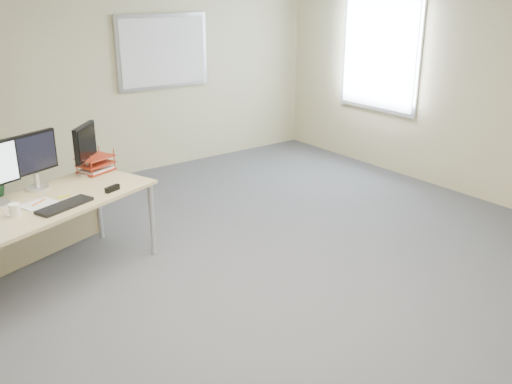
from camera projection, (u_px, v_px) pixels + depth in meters
floor at (284, 323)px, 4.25m from camera, size 8.00×8.00×0.00m
back_wall at (73, 75)px, 6.79m from camera, size 7.00×0.04×2.70m
whiteboard at (163, 51)px, 7.37m from camera, size 1.30×0.04×0.95m
window at (380, 51)px, 7.39m from camera, size 0.04×1.30×1.55m
desk at (34, 219)px, 4.65m from camera, size 2.05×1.41×0.73m
monitor_right at (34, 157)px, 4.77m from camera, size 0.43×0.20×0.49m
monitor_dark at (86, 146)px, 5.16m from camera, size 0.31×0.33×0.46m
keyboard at (65, 206)px, 4.47m from camera, size 0.49×0.31×0.03m
coffee_mug at (14, 210)px, 4.29m from camera, size 0.12×0.09×0.10m
spiral_notebook at (39, 204)px, 4.52m from camera, size 0.30×0.26×0.01m
orange_pen at (39, 202)px, 4.53m from camera, size 0.13×0.09×0.01m
yellow_highlighter at (64, 196)px, 4.68m from camera, size 0.11×0.03×0.01m
letter_tray at (96, 165)px, 5.29m from camera, size 0.36×0.32×0.14m
stapler at (112, 189)px, 4.81m from camera, size 0.15×0.09×0.05m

